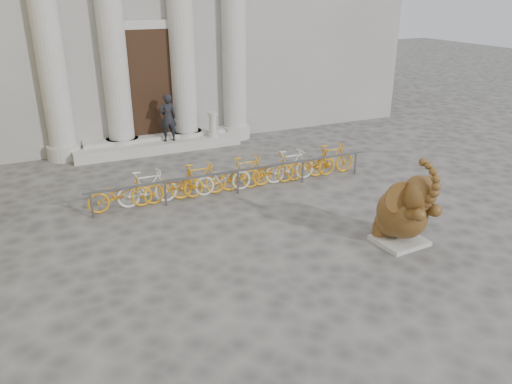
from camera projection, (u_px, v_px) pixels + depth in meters
name	position (u px, v px, depth m)	size (l,w,h in m)	color
ground	(272.00, 274.00, 10.36)	(80.00, 80.00, 0.00)	#474442
entrance_steps	(158.00, 145.00, 18.21)	(6.00, 1.20, 0.36)	#A8A59E
elephant_statue	(404.00, 212.00, 11.32)	(1.46, 1.65, 2.18)	#A8A59E
bike_rack	(234.00, 174.00, 14.45)	(8.50, 0.53, 1.00)	slate
pedestrian	(168.00, 118.00, 17.80)	(0.62, 0.41, 1.71)	black
balustrade_post	(213.00, 125.00, 18.50)	(0.38, 0.38, 0.92)	#A8A59E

